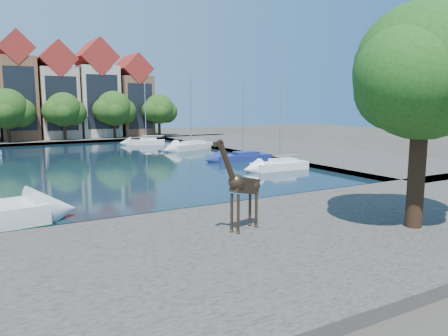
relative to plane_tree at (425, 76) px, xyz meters
name	(u,v)px	position (x,y,z in m)	size (l,w,h in m)	color
ground	(193,215)	(-7.62, 9.01, -7.67)	(160.00, 160.00, 0.00)	#38332B
water_basin	(93,164)	(-7.62, 33.01, -7.63)	(38.00, 50.00, 0.08)	black
near_quay	(263,245)	(-7.62, 2.01, -7.42)	(50.00, 14.00, 0.50)	#544F49
far_quay	(47,140)	(-7.62, 65.01, -7.42)	(60.00, 16.00, 0.50)	#544F49
right_quay	(283,149)	(17.38, 33.01, -7.42)	(14.00, 52.00, 0.50)	#544F49
plane_tree	(425,76)	(0.00, 0.00, 0.00)	(8.32, 6.40, 10.62)	#332114
townhouse_center	(17,90)	(-11.62, 64.99, 0.69)	(5.44, 9.18, 16.93)	brown
townhouse_east_inner	(57,94)	(-5.62, 64.99, 0.06)	(5.94, 9.18, 15.79)	tan
townhouse_east_mid	(96,93)	(0.88, 64.99, 0.43)	(6.43, 9.18, 16.65)	beige
townhouse_east_end	(132,99)	(7.38, 64.99, -0.56)	(5.44, 9.18, 14.43)	brown
far_tree_mid_west	(8,110)	(-13.51, 59.50, -2.38)	(7.80, 6.00, 8.00)	#332114
far_tree_mid_east	(64,111)	(-5.52, 59.50, -2.54)	(7.02, 5.40, 7.52)	#332114
far_tree_east	(114,110)	(2.49, 59.50, -2.43)	(7.54, 5.80, 7.84)	#332114
far_tree_far_east	(159,110)	(10.48, 59.50, -2.60)	(6.76, 5.20, 7.36)	#332114
giraffe_statue	(242,186)	(-7.71, 3.62, -5.01)	(3.00, 1.33, 4.40)	#35271A
sailboat_right_a	(280,163)	(6.88, 19.89, -6.99)	(5.62, 2.13, 11.93)	white
sailboat_right_b	(243,156)	(7.38, 27.22, -7.07)	(6.45, 2.97, 9.72)	navy
sailboat_right_c	(191,145)	(7.38, 40.38, -6.98)	(7.35, 4.65, 10.71)	silver
sailboat_right_d	(146,141)	(4.38, 49.82, -7.03)	(5.87, 4.04, 9.30)	silver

